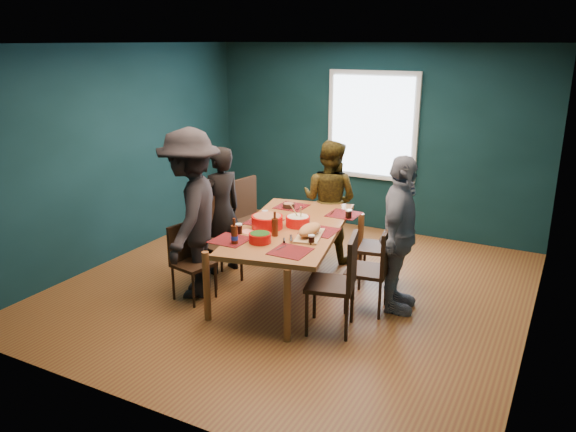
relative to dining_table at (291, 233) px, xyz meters
name	(u,v)px	position (x,y,z in m)	size (l,w,h in m)	color
room	(305,167)	(-0.03, 0.40, 0.65)	(5.01, 5.01, 2.71)	brown
dining_table	(291,233)	(0.00, 0.00, 0.00)	(1.45, 2.25, 0.79)	brown
chair_left_far	(250,212)	(-1.01, 0.79, -0.12)	(0.54, 0.54, 1.03)	black
chair_left_mid	(213,233)	(-1.00, -0.07, -0.14)	(0.56, 0.56, 0.99)	black
chair_left_near	(188,256)	(-0.95, -0.60, -0.23)	(0.44, 0.44, 0.84)	black
chair_right_far	(387,241)	(0.88, 0.67, -0.16)	(0.51, 0.51, 0.95)	black
chair_right_mid	(376,264)	(0.97, 0.02, -0.18)	(0.47, 0.47, 0.91)	black
chair_right_near	(340,276)	(0.81, -0.54, -0.14)	(0.54, 0.54, 0.99)	black
person_far_left	(221,211)	(-1.04, 0.18, 0.06)	(0.57, 0.37, 1.55)	black
person_back	(329,200)	(-0.07, 1.21, 0.06)	(0.75, 0.59, 1.55)	black
person_right	(399,235)	(1.16, 0.17, 0.11)	(0.97, 0.40, 1.65)	silver
person_near_left	(191,214)	(-0.96, -0.50, 0.22)	(1.20, 0.69, 1.86)	black
bowl_salad	(267,221)	(-0.21, -0.16, 0.15)	(0.34, 0.34, 0.14)	red
bowl_dumpling	(298,221)	(0.06, 0.06, 0.13)	(0.27, 0.27, 0.25)	red
bowl_herbs	(260,237)	(-0.05, -0.59, 0.13)	(0.23, 0.23, 0.10)	red
cutting_board	(309,231)	(0.32, -0.20, 0.13)	(0.35, 0.61, 0.13)	tan
small_bowl	(289,206)	(-0.35, 0.61, 0.11)	(0.15, 0.15, 0.06)	black
beer_bottle_a	(234,235)	(-0.25, -0.74, 0.17)	(0.07, 0.07, 0.27)	#481C0D
beer_bottle_b	(275,227)	(-0.01, -0.34, 0.18)	(0.07, 0.07, 0.26)	#481C0D
cola_glass_a	(239,228)	(-0.38, -0.45, 0.13)	(0.08, 0.08, 0.10)	black
cola_glass_b	(311,239)	(0.43, -0.39, 0.13)	(0.07, 0.07, 0.09)	black
cola_glass_c	(349,214)	(0.45, 0.56, 0.13)	(0.07, 0.07, 0.10)	black
cola_glass_d	(265,214)	(-0.38, 0.10, 0.13)	(0.07, 0.07, 0.10)	black
napkin_a	(324,229)	(0.36, 0.08, 0.08)	(0.13, 0.13, 0.00)	#F78068
napkin_b	(247,232)	(-0.33, -0.37, 0.08)	(0.14, 0.14, 0.00)	#F78068
napkin_c	(285,253)	(0.32, -0.74, 0.08)	(0.15, 0.15, 0.00)	#F78068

